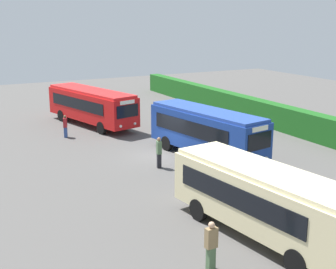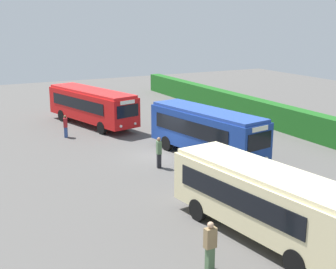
{
  "view_description": "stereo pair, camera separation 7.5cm",
  "coord_description": "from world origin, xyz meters",
  "px_view_note": "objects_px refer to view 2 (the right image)",
  "views": [
    {
      "loc": [
        26.23,
        -13.11,
        8.98
      ],
      "look_at": [
        1.13,
        0.03,
        1.71
      ],
      "focal_mm": 49.71,
      "sensor_mm": 36.0,
      "label": 1
    },
    {
      "loc": [
        26.26,
        -13.04,
        8.98
      ],
      "look_at": [
        1.13,
        0.03,
        1.71
      ],
      "focal_mm": 49.71,
      "sensor_mm": 36.0,
      "label": 2
    }
  ],
  "objects_px": {
    "bus_red": "(92,105)",
    "traffic_cone": "(168,128)",
    "person_right": "(210,244)",
    "person_center": "(159,152)",
    "bus_blue": "(206,130)",
    "bus_cream": "(263,198)",
    "person_left": "(66,126)"
  },
  "relations": [
    {
      "from": "bus_red",
      "to": "traffic_cone",
      "type": "height_order",
      "value": "bus_red"
    },
    {
      "from": "bus_red",
      "to": "person_right",
      "type": "distance_m",
      "value": 24.29
    },
    {
      "from": "bus_red",
      "to": "person_right",
      "type": "relative_size",
      "value": 5.46
    },
    {
      "from": "person_center",
      "to": "person_right",
      "type": "distance_m",
      "value": 11.86
    },
    {
      "from": "bus_red",
      "to": "person_center",
      "type": "height_order",
      "value": "bus_red"
    },
    {
      "from": "bus_red",
      "to": "bus_blue",
      "type": "distance_m",
      "value": 12.68
    },
    {
      "from": "traffic_cone",
      "to": "bus_blue",
      "type": "bearing_deg",
      "value": -7.79
    },
    {
      "from": "bus_cream",
      "to": "traffic_cone",
      "type": "xyz_separation_m",
      "value": [
        -18.04,
        4.97,
        -1.43
      ]
    },
    {
      "from": "person_left",
      "to": "person_right",
      "type": "distance_m",
      "value": 21.12
    },
    {
      "from": "person_right",
      "to": "bus_cream",
      "type": "bearing_deg",
      "value": -73.46
    },
    {
      "from": "bus_red",
      "to": "person_left",
      "type": "distance_m",
      "value": 4.31
    },
    {
      "from": "bus_red",
      "to": "traffic_cone",
      "type": "xyz_separation_m",
      "value": [
        4.78,
        4.66,
        -1.46
      ]
    },
    {
      "from": "bus_cream",
      "to": "person_left",
      "type": "bearing_deg",
      "value": -179.21
    },
    {
      "from": "bus_cream",
      "to": "person_left",
      "type": "distance_m",
      "value": 20.13
    },
    {
      "from": "bus_blue",
      "to": "bus_cream",
      "type": "bearing_deg",
      "value": -30.2
    },
    {
      "from": "bus_blue",
      "to": "bus_cream",
      "type": "distance_m",
      "value": 11.39
    },
    {
      "from": "person_right",
      "to": "traffic_cone",
      "type": "relative_size",
      "value": 3.13
    },
    {
      "from": "bus_red",
      "to": "bus_blue",
      "type": "height_order",
      "value": "bus_blue"
    },
    {
      "from": "person_left",
      "to": "traffic_cone",
      "type": "relative_size",
      "value": 2.85
    },
    {
      "from": "bus_blue",
      "to": "person_center",
      "type": "relative_size",
      "value": 4.87
    },
    {
      "from": "bus_blue",
      "to": "person_right",
      "type": "distance_m",
      "value": 13.94
    },
    {
      "from": "bus_blue",
      "to": "person_left",
      "type": "bearing_deg",
      "value": -153.82
    },
    {
      "from": "bus_cream",
      "to": "person_left",
      "type": "height_order",
      "value": "bus_cream"
    },
    {
      "from": "bus_red",
      "to": "person_left",
      "type": "height_order",
      "value": "bus_red"
    },
    {
      "from": "person_left",
      "to": "person_right",
      "type": "relative_size",
      "value": 0.91
    },
    {
      "from": "person_center",
      "to": "person_left",
      "type": "bearing_deg",
      "value": 120.44
    },
    {
      "from": "bus_blue",
      "to": "traffic_cone",
      "type": "height_order",
      "value": "bus_blue"
    },
    {
      "from": "person_left",
      "to": "person_center",
      "type": "height_order",
      "value": "person_center"
    },
    {
      "from": "person_right",
      "to": "traffic_cone",
      "type": "bearing_deg",
      "value": -26.54
    },
    {
      "from": "bus_blue",
      "to": "person_left",
      "type": "distance_m",
      "value": 11.47
    },
    {
      "from": "bus_cream",
      "to": "person_right",
      "type": "xyz_separation_m",
      "value": [
        1.19,
        -3.3,
        -0.73
      ]
    },
    {
      "from": "person_left",
      "to": "traffic_cone",
      "type": "height_order",
      "value": "person_left"
    }
  ]
}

